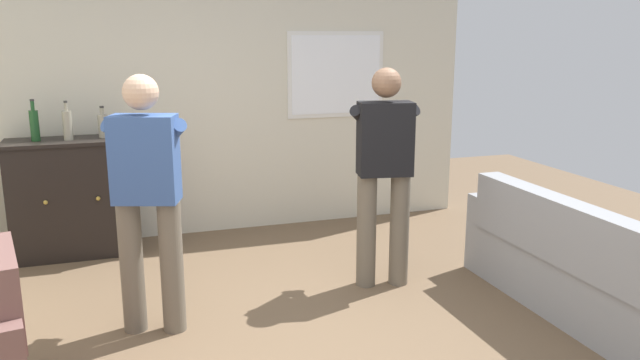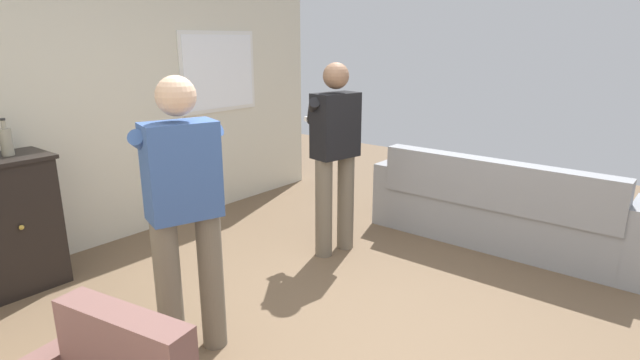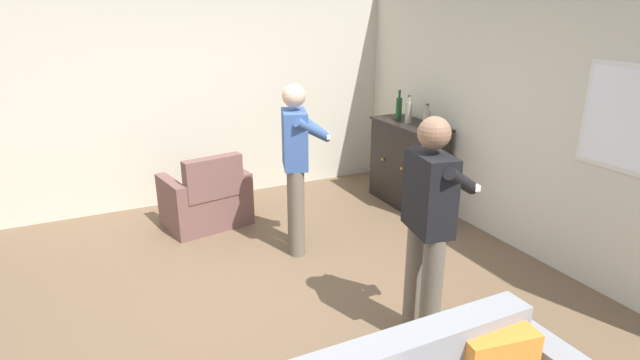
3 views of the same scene
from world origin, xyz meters
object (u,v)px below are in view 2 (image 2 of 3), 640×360
Objects in this scene: bottle_wine_green at (6,141)px; person_standing_left at (184,207)px; person_standing_right at (334,150)px; couch at (497,211)px.

person_standing_left is at bearing -81.27° from bottle_wine_green.
person_standing_left is at bearing -171.86° from person_standing_right.
person_standing_right is (2.01, -1.49, -0.21)m from bottle_wine_green.
bottle_wine_green is 0.16× the size of person_standing_left.
couch is at bearing -40.32° from bottle_wine_green.
couch is 4.08m from bottle_wine_green.
person_standing_left is at bearing 163.06° from couch.
bottle_wine_green is 0.16× the size of person_standing_right.
person_standing_left reaches higher than couch.
couch is 1.44× the size of person_standing_left.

